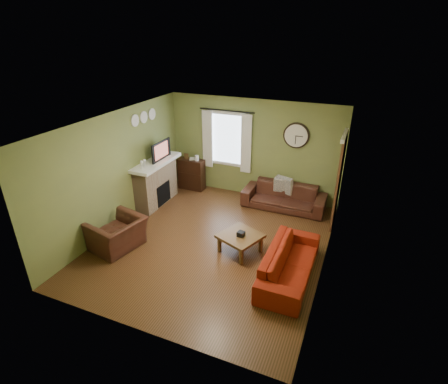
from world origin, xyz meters
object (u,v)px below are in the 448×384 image
at_px(bookshelf, 192,174).
at_px(sofa_red, 290,263).
at_px(sofa_brown, 284,197).
at_px(armchair, 117,234).
at_px(coffee_table, 240,243).

xyz_separation_m(bookshelf, sofa_red, (3.44, -2.75, -0.14)).
relative_size(bookshelf, sofa_brown, 0.42).
relative_size(bookshelf, sofa_red, 0.43).
relative_size(sofa_red, armchair, 1.99).
bearing_deg(sofa_brown, armchair, -131.61).
bearing_deg(bookshelf, coffee_table, -45.41).
height_order(sofa_red, armchair, armchair).
relative_size(bookshelf, armchair, 0.86).
bearing_deg(armchair, bookshelf, -168.93).
distance_m(sofa_brown, coffee_table, 2.28).
bearing_deg(armchair, sofa_brown, 150.43).
distance_m(bookshelf, sofa_red, 4.41).
bearing_deg(bookshelf, sofa_brown, -2.68).
xyz_separation_m(sofa_brown, armchair, (-2.74, -3.09, 0.03)).
bearing_deg(bookshelf, sofa_red, -38.66).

